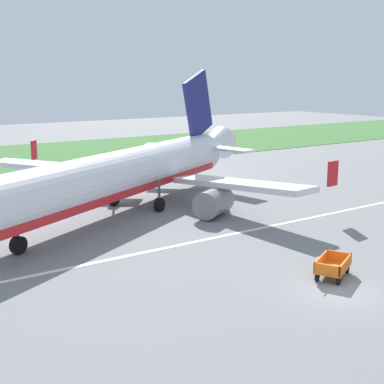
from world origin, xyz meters
TOP-DOWN VIEW (x-y plane):
  - ground_plane at (0.00, 0.00)m, footprint 220.00×220.00m
  - grass_strip at (0.00, 55.57)m, footprint 220.00×28.00m
  - apron_stripe at (0.00, 10.74)m, footprint 120.00×0.36m
  - airplane at (-1.13, 20.31)m, footprint 34.76×28.79m
  - baggage_cart_second_in_row at (1.32, 1.43)m, footprint 3.51×2.36m

SIDE VIEW (x-z plane):
  - ground_plane at x=0.00m, z-range 0.00..0.00m
  - apron_stripe at x=0.00m, z-range 0.00..0.01m
  - grass_strip at x=0.00m, z-range 0.00..0.06m
  - baggage_cart_second_in_row at x=1.32m, z-range 0.07..1.14m
  - airplane at x=-1.13m, z-range -2.62..8.72m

